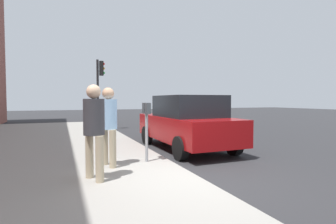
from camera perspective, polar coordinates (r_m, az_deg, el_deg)
name	(u,v)px	position (r m, az deg, el deg)	size (l,w,h in m)	color
ground_plane	(195,181)	(5.53, 5.71, -14.55)	(80.00, 80.00, 0.00)	#2B2B2D
sidewalk_slab	(26,198)	(4.97, -28.14, -15.97)	(28.00, 6.00, 0.15)	gray
parking_meter	(147,119)	(6.38, -4.60, -1.57)	(0.36, 0.12, 1.41)	gray
pedestrian_at_meter	(108,120)	(6.06, -12.61, -1.70)	(0.51, 0.38, 1.75)	tan
pedestrian_bystander	(94,124)	(5.08, -15.52, -2.48)	(0.51, 0.38, 1.76)	tan
parked_sedan_near	(187,122)	(8.76, 3.98, -2.20)	(4.43, 2.02, 1.77)	maroon
traffic_signal	(100,82)	(14.70, -14.40, 6.24)	(0.24, 0.44, 3.60)	black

